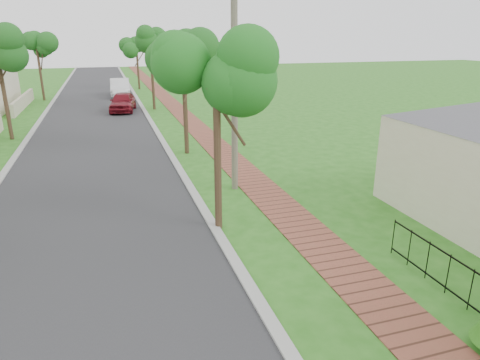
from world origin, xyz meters
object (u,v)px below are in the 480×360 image
parked_car_white (120,88)px  near_tree (216,82)px  utility_pole (234,77)px  parked_car_red (123,102)px

parked_car_white → near_tree: near_tree is taller
near_tree → utility_pole: 3.59m
parked_car_white → utility_pole: utility_pole is taller
parked_car_white → utility_pole: 28.75m
near_tree → utility_pole: (1.50, 3.26, -0.18)m
parked_car_red → utility_pole: size_ratio=0.51×
parked_car_red → near_tree: near_tree is taller
near_tree → utility_pole: utility_pole is taller
near_tree → utility_pole: size_ratio=0.66×
parked_car_red → parked_car_white: parked_car_white is taller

